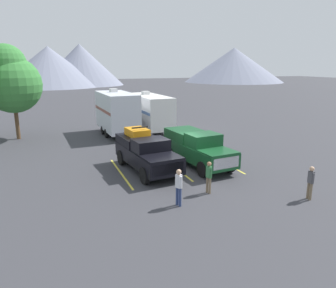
{
  "coord_description": "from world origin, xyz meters",
  "views": [
    {
      "loc": [
        -7.02,
        -16.34,
        6.1
      ],
      "look_at": [
        0.0,
        1.89,
        1.2
      ],
      "focal_mm": 34.11,
      "sensor_mm": 36.0,
      "label": 1
    }
  ],
  "objects_px": {
    "camper_trailer_a": "(117,111)",
    "person_a": "(311,181)",
    "pickup_truck_b": "(197,147)",
    "person_c": "(179,185)",
    "person_b": "(209,175)",
    "camper_trailer_b": "(150,111)",
    "pickup_truck_a": "(146,151)"
  },
  "relations": [
    {
      "from": "camper_trailer_a",
      "to": "person_a",
      "type": "distance_m",
      "value": 17.82
    },
    {
      "from": "pickup_truck_b",
      "to": "camper_trailer_a",
      "type": "height_order",
      "value": "camper_trailer_a"
    },
    {
      "from": "pickup_truck_b",
      "to": "person_c",
      "type": "distance_m",
      "value": 6.13
    },
    {
      "from": "person_c",
      "to": "person_b",
      "type": "bearing_deg",
      "value": 22.49
    },
    {
      "from": "person_b",
      "to": "camper_trailer_a",
      "type": "bearing_deg",
      "value": 94.93
    },
    {
      "from": "camper_trailer_b",
      "to": "person_a",
      "type": "distance_m",
      "value": 17.69
    },
    {
      "from": "camper_trailer_a",
      "to": "person_b",
      "type": "distance_m",
      "value": 14.75
    },
    {
      "from": "pickup_truck_a",
      "to": "camper_trailer_b",
      "type": "xyz_separation_m",
      "value": [
        3.72,
        10.75,
        0.77
      ]
    },
    {
      "from": "camper_trailer_b",
      "to": "pickup_truck_a",
      "type": "bearing_deg",
      "value": -109.07
    },
    {
      "from": "camper_trailer_b",
      "to": "person_c",
      "type": "relative_size",
      "value": 4.75
    },
    {
      "from": "pickup_truck_a",
      "to": "pickup_truck_b",
      "type": "relative_size",
      "value": 0.98
    },
    {
      "from": "camper_trailer_a",
      "to": "person_c",
      "type": "bearing_deg",
      "value": -92.39
    },
    {
      "from": "camper_trailer_a",
      "to": "person_c",
      "type": "xyz_separation_m",
      "value": [
        -0.64,
        -15.44,
        -1.13
      ]
    },
    {
      "from": "pickup_truck_a",
      "to": "camper_trailer_a",
      "type": "height_order",
      "value": "camper_trailer_a"
    },
    {
      "from": "camper_trailer_b",
      "to": "person_b",
      "type": "relative_size",
      "value": 5.04
    },
    {
      "from": "person_b",
      "to": "person_a",
      "type": "bearing_deg",
      "value": -30.12
    },
    {
      "from": "pickup_truck_b",
      "to": "person_c",
      "type": "xyz_separation_m",
      "value": [
        -3.38,
        -5.11,
        -0.16
      ]
    },
    {
      "from": "pickup_truck_b",
      "to": "person_a",
      "type": "relative_size",
      "value": 3.63
    },
    {
      "from": "camper_trailer_b",
      "to": "person_b",
      "type": "bearing_deg",
      "value": -97.19
    },
    {
      "from": "camper_trailer_b",
      "to": "person_c",
      "type": "xyz_separation_m",
      "value": [
        -3.83,
        -16.0,
        -0.94
      ]
    },
    {
      "from": "pickup_truck_b",
      "to": "camper_trailer_b",
      "type": "relative_size",
      "value": 0.72
    },
    {
      "from": "person_a",
      "to": "person_b",
      "type": "height_order",
      "value": "person_b"
    },
    {
      "from": "pickup_truck_a",
      "to": "camper_trailer_a",
      "type": "bearing_deg",
      "value": 87.0
    },
    {
      "from": "person_b",
      "to": "person_c",
      "type": "height_order",
      "value": "person_c"
    },
    {
      "from": "camper_trailer_b",
      "to": "person_a",
      "type": "xyz_separation_m",
      "value": [
        2.09,
        -17.53,
        -1.0
      ]
    },
    {
      "from": "camper_trailer_a",
      "to": "person_b",
      "type": "bearing_deg",
      "value": -85.07
    },
    {
      "from": "camper_trailer_b",
      "to": "person_c",
      "type": "bearing_deg",
      "value": -103.45
    },
    {
      "from": "camper_trailer_a",
      "to": "camper_trailer_b",
      "type": "bearing_deg",
      "value": 9.9
    },
    {
      "from": "pickup_truck_b",
      "to": "camper_trailer_a",
      "type": "bearing_deg",
      "value": 104.82
    },
    {
      "from": "pickup_truck_b",
      "to": "person_b",
      "type": "xyz_separation_m",
      "value": [
        -1.47,
        -4.32,
        -0.21
      ]
    },
    {
      "from": "pickup_truck_a",
      "to": "person_b",
      "type": "distance_m",
      "value": 4.81
    },
    {
      "from": "camper_trailer_a",
      "to": "person_c",
      "type": "height_order",
      "value": "camper_trailer_a"
    }
  ]
}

